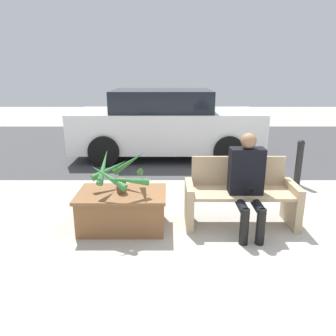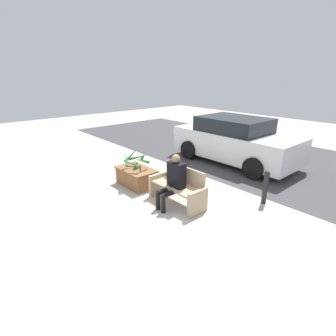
% 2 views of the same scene
% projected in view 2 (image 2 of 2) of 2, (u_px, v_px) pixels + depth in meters
% --- Properties ---
extents(ground_plane, '(30.00, 30.00, 0.00)m').
position_uv_depth(ground_plane, '(160.00, 212.00, 5.79)').
color(ground_plane, '#ADA89E').
extents(road_surface, '(20.00, 6.00, 0.01)m').
position_uv_depth(road_surface, '(278.00, 162.00, 9.11)').
color(road_surface, '#424244').
rests_on(road_surface, ground_plane).
extents(bench, '(1.42, 0.56, 0.85)m').
position_uv_depth(bench, '(178.00, 187.00, 6.07)').
color(bench, tan).
rests_on(bench, ground_plane).
extents(person_seated, '(0.42, 0.63, 1.22)m').
position_uv_depth(person_seated, '(173.00, 179.00, 5.84)').
color(person_seated, black).
rests_on(person_seated, ground_plane).
extents(planter_box, '(1.10, 0.70, 0.48)m').
position_uv_depth(planter_box, '(136.00, 176.00, 7.10)').
color(planter_box, brown).
rests_on(planter_box, ground_plane).
extents(potted_plant, '(0.76, 0.78, 0.53)m').
position_uv_depth(potted_plant, '(135.00, 159.00, 6.94)').
color(potted_plant, brown).
rests_on(potted_plant, planter_box).
extents(parked_car, '(4.19, 1.98, 1.52)m').
position_uv_depth(parked_car, '(235.00, 141.00, 8.85)').
color(parked_car, silver).
rests_on(parked_car, ground_plane).
extents(bollard_post, '(0.12, 0.12, 0.81)m').
position_uv_depth(bollard_post, '(265.00, 187.00, 6.04)').
color(bollard_post, black).
rests_on(bollard_post, ground_plane).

